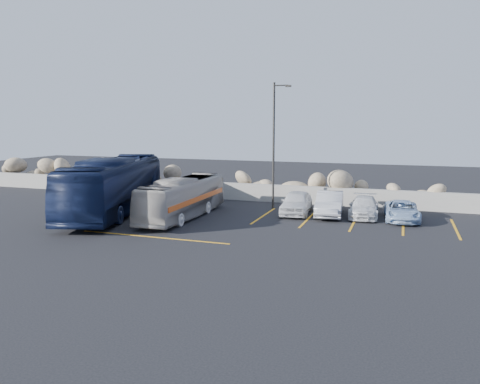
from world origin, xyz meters
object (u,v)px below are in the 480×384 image
(car_c, at_px, (364,207))
(tour_coach, at_px, (114,186))
(vintage_bus, at_px, (183,198))
(car_d, at_px, (402,211))
(car_a, at_px, (296,202))
(car_b, at_px, (330,204))
(lamppost, at_px, (274,142))

(car_c, bearing_deg, tour_coach, -167.63)
(vintage_bus, distance_m, car_d, 12.60)
(vintage_bus, distance_m, car_c, 10.69)
(car_a, relative_size, car_b, 0.95)
(tour_coach, bearing_deg, car_b, 0.17)
(tour_coach, distance_m, car_b, 13.11)
(car_a, height_order, car_d, car_a)
(vintage_bus, bearing_deg, car_a, 27.78)
(lamppost, distance_m, car_b, 5.29)
(car_b, bearing_deg, car_d, -5.83)
(tour_coach, height_order, car_b, tour_coach)
(lamppost, height_order, car_b, lamppost)
(car_d, bearing_deg, lamppost, 167.81)
(car_a, bearing_deg, car_d, -3.11)
(lamppost, relative_size, vintage_bus, 0.95)
(car_b, relative_size, car_d, 1.09)
(vintage_bus, relative_size, car_b, 1.95)
(car_c, bearing_deg, vintage_bus, -161.81)
(car_b, bearing_deg, vintage_bus, -161.93)
(lamppost, bearing_deg, vintage_bus, -133.14)
(lamppost, relative_size, tour_coach, 0.66)
(vintage_bus, height_order, car_a, vintage_bus)
(lamppost, bearing_deg, car_c, -7.51)
(vintage_bus, height_order, tour_coach, tour_coach)
(tour_coach, bearing_deg, car_a, 2.17)
(tour_coach, height_order, car_a, tour_coach)
(car_b, height_order, car_d, car_b)
(vintage_bus, relative_size, tour_coach, 0.69)
(tour_coach, distance_m, car_d, 17.09)
(tour_coach, distance_m, car_c, 15.11)
(car_a, bearing_deg, car_c, 2.88)
(car_a, distance_m, car_c, 3.99)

